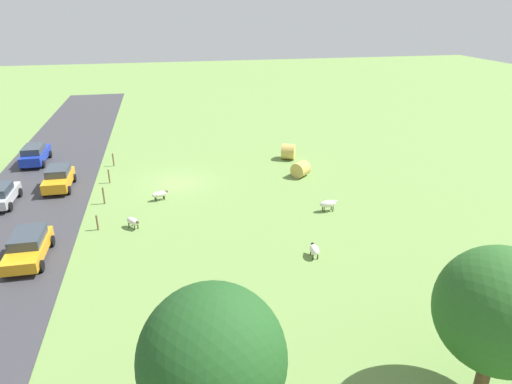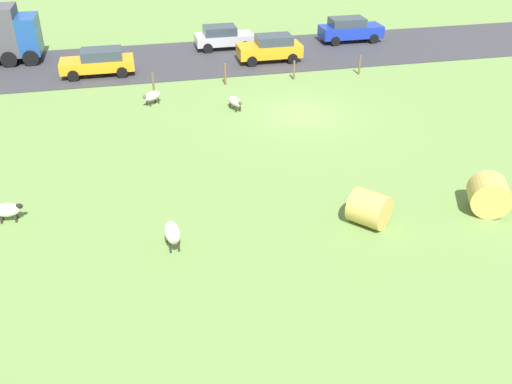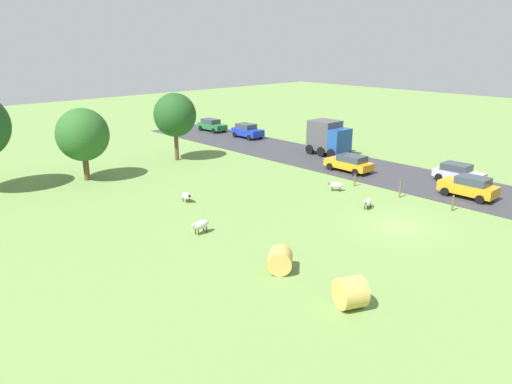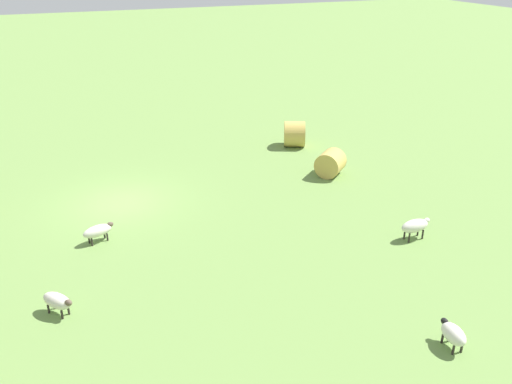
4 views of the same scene
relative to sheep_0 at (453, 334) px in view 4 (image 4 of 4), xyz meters
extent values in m
plane|color=#6B8E47|center=(7.07, -12.97, -0.46)|extent=(160.00, 160.00, 0.00)
ellipsoid|color=silver|center=(0.00, 0.02, 0.00)|extent=(0.55, 0.93, 0.49)
ellipsoid|color=black|center=(-0.02, -0.41, 0.11)|extent=(0.20, 0.27, 0.20)
cylinder|color=#2D2823|center=(0.12, -0.24, -0.32)|extent=(0.07, 0.07, 0.28)
cylinder|color=#2D2823|center=(-0.15, -0.22, -0.32)|extent=(0.07, 0.07, 0.28)
cylinder|color=#2D2823|center=(0.15, 0.26, -0.32)|extent=(0.07, 0.07, 0.28)
cylinder|color=#2D2823|center=(-0.12, 0.27, -0.32)|extent=(0.07, 0.07, 0.28)
ellipsoid|color=silver|center=(10.14, -5.71, 0.01)|extent=(1.03, 1.12, 0.47)
ellipsoid|color=brown|center=(9.82, -5.32, 0.12)|extent=(0.30, 0.32, 0.20)
cylinder|color=#2D2823|center=(9.85, -5.57, -0.31)|extent=(0.07, 0.07, 0.30)
cylinder|color=#2D2823|center=(10.05, -5.41, -0.31)|extent=(0.07, 0.07, 0.30)
cylinder|color=#2D2823|center=(10.22, -6.02, -0.31)|extent=(0.07, 0.07, 0.30)
cylinder|color=#2D2823|center=(10.42, -5.86, -0.31)|extent=(0.07, 0.07, 0.30)
ellipsoid|color=silver|center=(8.44, -9.82, 0.01)|extent=(1.22, 0.78, 0.44)
ellipsoid|color=brown|center=(7.93, -9.99, 0.11)|extent=(0.30, 0.25, 0.20)
cylinder|color=#2D2823|center=(8.18, -10.03, -0.31)|extent=(0.07, 0.07, 0.30)
cylinder|color=#2D2823|center=(8.11, -9.80, -0.31)|extent=(0.07, 0.07, 0.30)
cylinder|color=#2D2823|center=(8.78, -9.84, -0.31)|extent=(0.07, 0.07, 0.30)
cylinder|color=#2D2823|center=(8.70, -9.60, -0.31)|extent=(0.07, 0.07, 0.30)
ellipsoid|color=silver|center=(-2.84, -5.54, 0.11)|extent=(1.21, 0.57, 0.51)
ellipsoid|color=silver|center=(-3.40, -5.57, 0.22)|extent=(0.27, 0.19, 0.20)
cylinder|color=#2D2823|center=(-3.16, -5.70, -0.27)|extent=(0.07, 0.07, 0.38)
cylinder|color=#2D2823|center=(-3.17, -5.42, -0.27)|extent=(0.07, 0.07, 0.38)
cylinder|color=#2D2823|center=(-2.50, -5.66, -0.27)|extent=(0.07, 0.07, 0.38)
cylinder|color=#2D2823|center=(-2.52, -5.38, -0.27)|extent=(0.07, 0.07, 0.38)
cylinder|color=tan|center=(-2.98, -12.40, 0.16)|extent=(1.76, 1.76, 1.25)
cylinder|color=tan|center=(-3.20, -16.92, 0.25)|extent=(1.62, 1.76, 1.42)
camera|label=1|loc=(7.69, 20.82, 12.79)|focal=31.55mm
camera|label=2|loc=(-18.19, -4.89, 10.58)|focal=39.20mm
camera|label=3|loc=(-19.15, -27.95, 10.80)|focal=34.05mm
camera|label=4|loc=(9.61, 9.22, 9.82)|focal=38.16mm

